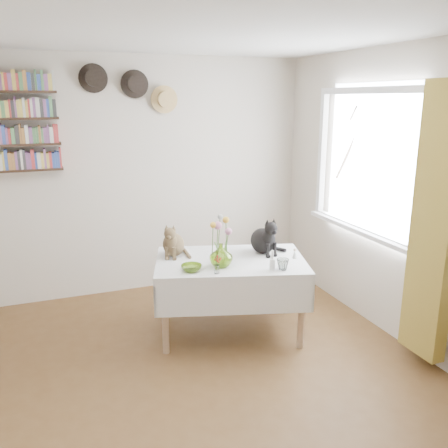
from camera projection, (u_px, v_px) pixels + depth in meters
name	position (u px, v px, depth m)	size (l,w,h in m)	color
room	(185.00, 233.00, 2.95)	(4.08, 4.58, 2.58)	brown
window	(367.00, 174.00, 4.31)	(0.12, 1.52, 1.32)	white
curtain	(435.00, 225.00, 3.52)	(0.12, 0.38, 2.10)	brown
dining_table	(230.00, 278.00, 4.20)	(1.48, 1.17, 0.69)	white
tabby_cat	(173.00, 238.00, 4.23)	(0.21, 0.27, 0.31)	brown
black_cat	(263.00, 234.00, 4.29)	(0.23, 0.30, 0.35)	black
flower_vase	(221.00, 255.00, 3.95)	(0.19, 0.19, 0.20)	#A3C941
green_bowl	(191.00, 268.00, 3.87)	(0.17, 0.17, 0.05)	#A3C941
drinking_glass	(283.00, 264.00, 3.89)	(0.10, 0.10, 0.09)	white
candlestick	(272.00, 263.00, 3.89)	(0.05, 0.05, 0.17)	white
berry_jar	(217.00, 264.00, 3.80)	(0.04, 0.04, 0.17)	white
porcelain_figurine	(295.00, 254.00, 4.17)	(0.05, 0.05, 0.09)	white
flower_bouquet	(220.00, 227.00, 3.90)	(0.17, 0.12, 0.39)	#4C7233
bookshelf_unit	(2.00, 123.00, 4.36)	(1.00, 0.16, 0.91)	#311F13
wall_hats	(132.00, 87.00, 4.72)	(0.98, 0.09, 0.48)	black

